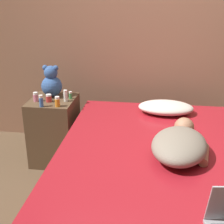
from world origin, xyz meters
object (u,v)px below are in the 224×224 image
bottle_pink (36,97)px  bottle_blue (41,101)px  bottle_white (66,96)px  bottle_green (71,95)px  bottle_orange (57,102)px  bottle_red (49,98)px  pillow (166,107)px  teddy_bear (51,83)px  person_lying (180,144)px

bottle_pink → bottle_blue: bearing=-52.5°
bottle_white → bottle_green: 0.08m
bottle_orange → bottle_red: (-0.11, 0.11, -0.01)m
pillow → bottle_orange: size_ratio=5.40×
pillow → bottle_white: (-0.90, -0.06, 0.09)m
bottle_green → teddy_bear: bearing=165.1°
bottle_white → person_lying: bearing=-35.1°
person_lying → teddy_bear: bearing=154.7°
bottle_orange → bottle_blue: bearing=-169.9°
teddy_bear → bottle_red: (0.02, -0.16, -0.10)m
person_lying → bottle_red: person_lying is taller
bottle_blue → bottle_white: bearing=43.6°
pillow → person_lying: size_ratio=0.73×
person_lying → bottle_green: (-0.95, 0.76, 0.04)m
bottle_white → bottle_red: bottle_white is taller
person_lying → bottle_white: (-0.98, 0.69, 0.06)m
bottle_white → teddy_bear: bearing=142.6°
person_lying → bottle_blue: bearing=165.6°
bottle_orange → bottle_green: bearing=74.5°
person_lying → bottle_orange: (-1.01, 0.55, 0.05)m
pillow → teddy_bear: (-1.07, 0.07, 0.16)m
teddy_bear → bottle_pink: (-0.10, -0.16, -0.09)m
bottle_blue → bottle_orange: size_ratio=1.17×
pillow → bottle_green: bearing=178.6°
teddy_bear → pillow: bearing=-3.9°
bottle_blue → bottle_orange: bottle_blue is taller
pillow → bottle_orange: bottle_orange is taller
pillow → bottle_green: (-0.88, 0.02, 0.07)m
pillow → bottle_red: bottle_red is taller
pillow → bottle_red: (-1.05, -0.09, 0.07)m
bottle_pink → bottle_red: (0.12, 0.00, -0.01)m
pillow → bottle_pink: 1.18m
teddy_bear → bottle_white: (0.17, -0.13, -0.08)m
bottle_green → person_lying: bearing=-38.7°
pillow → bottle_blue: 1.10m
person_lying → bottle_red: (-1.13, 0.66, 0.04)m
bottle_pink → bottle_white: bearing=7.4°
bottle_blue → bottle_orange: bearing=10.1°
pillow → teddy_bear: teddy_bear is taller
bottle_pink → bottle_white: bottle_white is taller
bottle_orange → bottle_green: size_ratio=1.31×
teddy_bear → bottle_pink: 0.21m
person_lying → bottle_pink: bottle_pink is taller
bottle_red → bottle_green: 0.20m
person_lying → bottle_green: size_ratio=9.73×
teddy_bear → bottle_green: (0.19, -0.05, -0.10)m
bottle_pink → bottle_orange: 0.26m
person_lying → bottle_blue: (-1.15, 0.52, 0.06)m
bottle_blue → bottle_red: (0.02, 0.13, -0.02)m
bottle_orange → bottle_red: 0.16m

